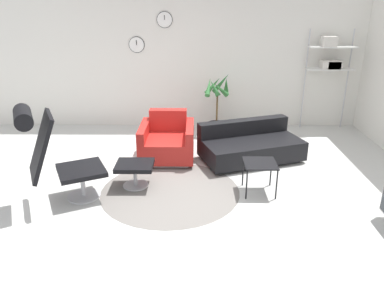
# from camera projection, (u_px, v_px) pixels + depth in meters

# --- Properties ---
(ground_plane) EXTENTS (12.00, 12.00, 0.00)m
(ground_plane) POSITION_uv_depth(u_px,v_px,m) (187.00, 183.00, 5.43)
(ground_plane) COLOR silver
(wall_back) EXTENTS (12.00, 0.09, 2.80)m
(wall_back) POSITION_uv_depth(u_px,v_px,m) (189.00, 58.00, 7.48)
(wall_back) COLOR silver
(wall_back) RESTS_ON ground_plane
(round_rug) EXTENTS (1.92, 1.92, 0.01)m
(round_rug) POSITION_uv_depth(u_px,v_px,m) (170.00, 191.00, 5.20)
(round_rug) COLOR slate
(round_rug) RESTS_ON ground_plane
(lounge_chair) EXTENTS (1.13, 0.93, 1.30)m
(lounge_chair) POSITION_uv_depth(u_px,v_px,m) (51.00, 148.00, 4.65)
(lounge_chair) COLOR #BCBCC1
(lounge_chair) RESTS_ON ground_plane
(ottoman) EXTENTS (0.52, 0.44, 0.35)m
(ottoman) POSITION_uv_depth(u_px,v_px,m) (135.00, 169.00, 5.25)
(ottoman) COLOR #BCBCC1
(ottoman) RESTS_ON ground_plane
(armchair_red) EXTENTS (0.88, 0.90, 0.75)m
(armchair_red) POSITION_uv_depth(u_px,v_px,m) (167.00, 142.00, 6.20)
(armchair_red) COLOR silver
(armchair_red) RESTS_ON ground_plane
(couch_low) EXTENTS (1.78, 1.32, 0.60)m
(couch_low) POSITION_uv_depth(u_px,v_px,m) (250.00, 146.00, 6.17)
(couch_low) COLOR black
(couch_low) RESTS_ON ground_plane
(side_table) EXTENTS (0.43, 0.43, 0.44)m
(side_table) POSITION_uv_depth(u_px,v_px,m) (260.00, 166.00, 5.04)
(side_table) COLOR black
(side_table) RESTS_ON ground_plane
(potted_plant) EXTENTS (0.53, 0.51, 1.21)m
(potted_plant) POSITION_uv_depth(u_px,v_px,m) (217.00, 109.00, 7.28)
(potted_plant) COLOR #333338
(potted_plant) RESTS_ON ground_plane
(shelf_unit) EXTENTS (0.90, 0.28, 1.98)m
(shelf_unit) POSITION_uv_depth(u_px,v_px,m) (330.00, 59.00, 7.22)
(shelf_unit) COLOR #BCBCC1
(shelf_unit) RESTS_ON ground_plane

